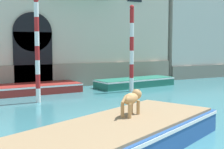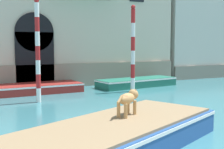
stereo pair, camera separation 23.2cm
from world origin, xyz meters
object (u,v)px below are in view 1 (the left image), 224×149
(mooring_pole_0, at_px, (132,48))
(mooring_pole_1, at_px, (37,50))
(dog_on_deck, at_px, (132,99))
(boat_moored_far, at_px, (135,82))
(boat_moored_near_palazzo, at_px, (32,88))

(mooring_pole_0, relative_size, mooring_pole_1, 1.02)
(dog_on_deck, relative_size, boat_moored_far, 0.17)
(mooring_pole_0, distance_m, mooring_pole_1, 5.14)
(boat_moored_near_palazzo, distance_m, boat_moored_far, 5.85)
(boat_moored_near_palazzo, bearing_deg, mooring_pole_0, -22.68)
(dog_on_deck, xyz_separation_m, boat_moored_near_palazzo, (-0.44, 8.88, -0.83))
(dog_on_deck, height_order, mooring_pole_1, mooring_pole_1)
(boat_moored_near_palazzo, distance_m, mooring_pole_1, 3.25)
(dog_on_deck, relative_size, boat_moored_near_palazzo, 0.17)
(dog_on_deck, distance_m, mooring_pole_0, 8.42)
(dog_on_deck, distance_m, boat_moored_far, 10.17)
(boat_moored_near_palazzo, height_order, mooring_pole_1, mooring_pole_1)
(dog_on_deck, relative_size, mooring_pole_1, 0.20)
(boat_moored_far, bearing_deg, boat_moored_near_palazzo, 170.13)
(mooring_pole_0, bearing_deg, boat_moored_near_palazzo, 159.94)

